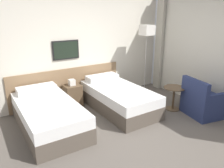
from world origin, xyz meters
TOP-DOWN VIEW (x-y plane):
  - ground_plane at (0.00, 0.00)m, footprint 16.00×16.00m
  - wall_headboard at (-0.04, 2.19)m, footprint 10.00×0.10m
  - bed_near_door at (-1.38, 1.16)m, footprint 1.01×1.97m
  - bed_near_window at (0.25, 1.16)m, footprint 1.01×1.97m
  - nightstand at (-0.56, 1.90)m, footprint 0.38×0.37m
  - floor_lamp at (1.41, 1.58)m, footprint 0.30×0.30m
  - side_table at (1.32, 0.45)m, footprint 0.49×0.49m
  - armchair at (1.65, -0.10)m, footprint 0.88×0.88m

SIDE VIEW (x-z plane):
  - ground_plane at x=0.00m, z-range 0.00..0.00m
  - bed_near_door at x=-1.38m, z-range -0.06..0.59m
  - bed_near_window at x=0.25m, z-range -0.06..0.59m
  - nightstand at x=-0.56m, z-range -0.06..0.60m
  - armchair at x=1.65m, z-range -0.14..0.70m
  - side_table at x=1.32m, z-range 0.11..0.65m
  - wall_headboard at x=-0.04m, z-range -0.05..2.65m
  - floor_lamp at x=1.41m, z-range 0.69..2.55m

